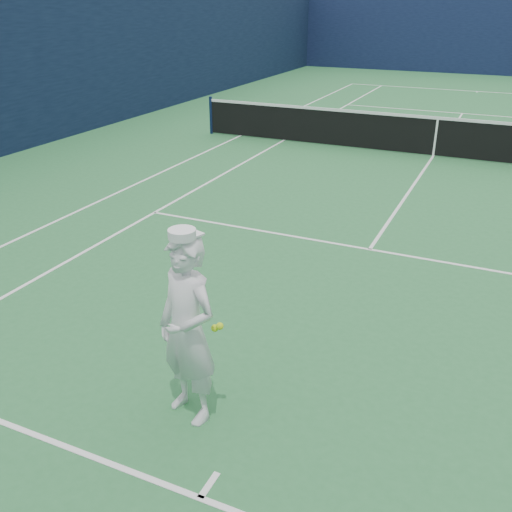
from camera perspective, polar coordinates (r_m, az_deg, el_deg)
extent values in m
plane|color=#2A6E3A|center=(15.35, 17.28, 9.46)|extent=(80.00, 80.00, 0.00)
cube|color=white|center=(26.98, 21.26, 15.09)|extent=(11.03, 0.06, 0.01)
cube|color=white|center=(5.05, -5.62, -22.96)|extent=(11.03, 0.06, 0.01)
cube|color=white|center=(16.90, -1.70, 11.88)|extent=(0.06, 23.83, 0.01)
cube|color=white|center=(16.35, 2.70, 11.43)|extent=(0.06, 23.77, 0.01)
cube|color=white|center=(21.58, 19.94, 13.26)|extent=(8.23, 0.06, 0.01)
cube|color=white|center=(9.34, 11.29, 0.64)|extent=(8.23, 0.06, 0.01)
cube|color=white|center=(15.34, 17.28, 9.48)|extent=(0.06, 12.80, 0.01)
cube|color=white|center=(26.83, 21.24, 15.05)|extent=(0.06, 0.30, 0.01)
cube|color=white|center=(5.14, -4.73, -21.87)|extent=(0.06, 0.30, 0.01)
cube|color=#0F1737|center=(32.87, 22.83, 19.83)|extent=(20.12, 0.12, 4.00)
cube|color=#0E1833|center=(19.00, -14.78, 18.65)|extent=(0.12, 36.12, 4.00)
cylinder|color=#141E4C|center=(17.21, -4.52, 13.85)|extent=(0.09, 0.09, 1.07)
cube|color=black|center=(15.23, 17.52, 11.27)|extent=(12.79, 0.02, 0.92)
cube|color=white|center=(15.14, 17.75, 13.00)|extent=(12.79, 0.04, 0.07)
cube|color=white|center=(15.24, 17.50, 11.16)|extent=(0.05, 0.03, 0.94)
imported|color=white|center=(5.28, -6.85, -7.43)|extent=(0.79, 0.64, 1.87)
cylinder|color=white|center=(4.85, -7.42, 2.21)|extent=(0.24, 0.24, 0.08)
cube|color=white|center=(4.93, -6.24, 2.31)|extent=(0.20, 0.15, 0.02)
cylinder|color=navy|center=(5.50, -8.14, -5.72)|extent=(0.06, 0.10, 0.22)
cube|color=#1E52A4|center=(5.63, -7.72, -7.05)|extent=(0.03, 0.03, 0.14)
torus|color=#1E52A4|center=(5.76, -6.98, -8.60)|extent=(0.31, 0.19, 0.29)
cube|color=beige|center=(5.76, -6.98, -8.60)|extent=(0.21, 0.07, 0.30)
sphere|color=#D0EE1B|center=(5.12, -4.14, -7.20)|extent=(0.07, 0.07, 0.07)
sphere|color=#D0EE1B|center=(5.09, -3.64, -7.01)|extent=(0.07, 0.07, 0.07)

